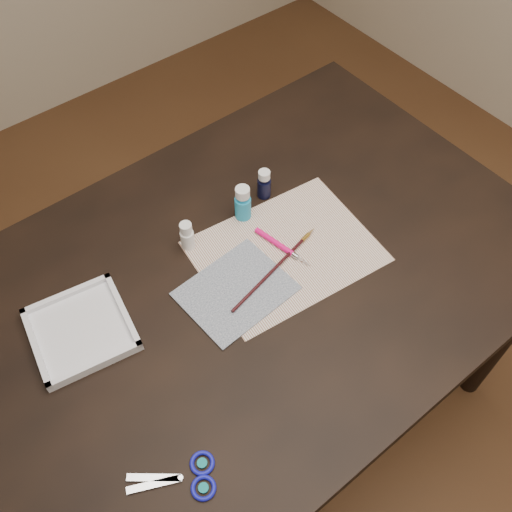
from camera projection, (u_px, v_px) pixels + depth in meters
ground at (256, 402)px, 1.86m from camera, size 3.50×3.50×0.02m
table at (256, 348)px, 1.55m from camera, size 1.30×0.90×0.75m
paper at (285, 251)px, 1.28m from camera, size 0.42×0.34×0.00m
canvas at (236, 291)px, 1.21m from camera, size 0.23×0.19×0.00m
paint_bottle_white at (187, 236)px, 1.26m from camera, size 0.04×0.04×0.08m
paint_bottle_cyan at (243, 203)px, 1.30m from camera, size 0.05×0.05×0.09m
paint_bottle_navy at (264, 184)px, 1.35m from camera, size 0.04×0.04×0.08m
paintbrush at (276, 267)px, 1.24m from camera, size 0.29×0.07×0.01m
craft_knife at (283, 247)px, 1.27m from camera, size 0.04×0.16×0.01m
scissors at (172, 483)px, 0.98m from camera, size 0.19×0.15×0.01m
palette_tray at (81, 329)px, 1.15m from camera, size 0.22×0.22×0.02m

